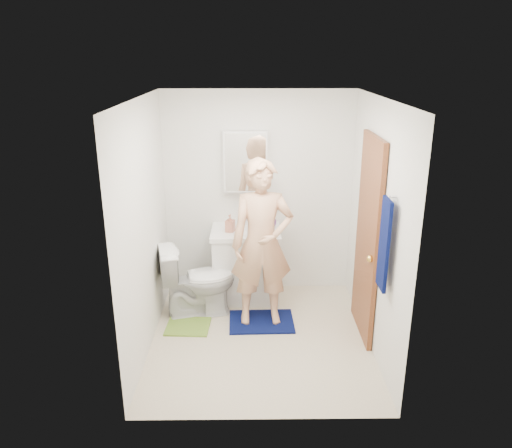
{
  "coord_description": "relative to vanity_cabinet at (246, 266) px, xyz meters",
  "views": [
    {
      "loc": [
        -0.09,
        -4.46,
        2.79
      ],
      "look_at": [
        -0.04,
        0.25,
        1.15
      ],
      "focal_mm": 35.0,
      "sensor_mm": 36.0,
      "label": 1
    }
  ],
  "objects": [
    {
      "name": "man",
      "position": [
        0.17,
        -0.58,
        0.51
      ],
      "size": [
        0.68,
        0.47,
        1.77
      ],
      "primitive_type": "imported",
      "rotation": [
        0.0,
        0.0,
        0.07
      ],
      "color": "tan",
      "rests_on": "bath_mat"
    },
    {
      "name": "wall_left",
      "position": [
        -0.96,
        -0.91,
        0.8
      ],
      "size": [
        0.02,
        2.4,
        2.4
      ],
      "primitive_type": "cube",
      "color": "silver",
      "rests_on": "ground"
    },
    {
      "name": "wall_right",
      "position": [
        1.26,
        -0.91,
        0.8
      ],
      "size": [
        0.02,
        2.4,
        2.4
      ],
      "primitive_type": "cube",
      "color": "silver",
      "rests_on": "ground"
    },
    {
      "name": "bath_mat",
      "position": [
        0.17,
        -0.61,
        -0.39
      ],
      "size": [
        0.71,
        0.51,
        0.02
      ],
      "primitive_type": "cube",
      "rotation": [
        0.0,
        0.0,
        0.03
      ],
      "color": "#071046",
      "rests_on": "floor"
    },
    {
      "name": "towel_hook",
      "position": [
        1.22,
        -1.48,
        1.27
      ],
      "size": [
        0.06,
        0.02,
        0.02
      ],
      "primitive_type": "cylinder",
      "rotation": [
        0.0,
        1.57,
        0.0
      ],
      "color": "silver",
      "rests_on": "wall_right"
    },
    {
      "name": "toilet",
      "position": [
        -0.53,
        -0.39,
        0.01
      ],
      "size": [
        0.88,
        0.63,
        0.81
      ],
      "primitive_type": "imported",
      "rotation": [
        0.0,
        0.0,
        1.81
      ],
      "color": "white",
      "rests_on": "floor"
    },
    {
      "name": "wall_front",
      "position": [
        0.15,
        -2.12,
        0.8
      ],
      "size": [
        2.2,
        0.02,
        2.4
      ],
      "primitive_type": "cube",
      "color": "silver",
      "rests_on": "ground"
    },
    {
      "name": "toothbrush_cup",
      "position": [
        0.3,
        0.11,
        0.49
      ],
      "size": [
        0.13,
        0.13,
        0.09
      ],
      "primitive_type": "imported",
      "rotation": [
        0.0,
        0.0,
        0.17
      ],
      "color": "#783D86",
      "rests_on": "countertop"
    },
    {
      "name": "towel",
      "position": [
        1.18,
        -1.48,
        0.85
      ],
      "size": [
        0.03,
        0.24,
        0.8
      ],
      "primitive_type": "cube",
      "color": "#071046",
      "rests_on": "wall_right"
    },
    {
      "name": "medicine_cabinet",
      "position": [
        0.0,
        0.22,
        1.2
      ],
      "size": [
        0.5,
        0.12,
        0.7
      ],
      "primitive_type": "cube",
      "color": "white",
      "rests_on": "wall_back"
    },
    {
      "name": "countertop",
      "position": [
        0.0,
        0.0,
        0.43
      ],
      "size": [
        0.79,
        0.59,
        0.05
      ],
      "primitive_type": "cube",
      "color": "white",
      "rests_on": "vanity_cabinet"
    },
    {
      "name": "mirror_panel",
      "position": [
        0.0,
        0.16,
        1.2
      ],
      "size": [
        0.46,
        0.01,
        0.66
      ],
      "primitive_type": "cube",
      "color": "white",
      "rests_on": "wall_back"
    },
    {
      "name": "ceiling",
      "position": [
        0.15,
        -0.91,
        2.01
      ],
      "size": [
        2.2,
        2.4,
        0.02
      ],
      "primitive_type": "cube",
      "color": "white",
      "rests_on": "ground"
    },
    {
      "name": "floor",
      "position": [
        0.15,
        -0.91,
        -0.41
      ],
      "size": [
        2.2,
        2.4,
        0.02
      ],
      "primitive_type": "cube",
      "color": "beige",
      "rests_on": "ground"
    },
    {
      "name": "wall_back",
      "position": [
        0.15,
        0.3,
        0.8
      ],
      "size": [
        2.2,
        0.02,
        2.4
      ],
      "primitive_type": "cube",
      "color": "silver",
      "rests_on": "ground"
    },
    {
      "name": "door",
      "position": [
        1.22,
        -0.76,
        0.62
      ],
      "size": [
        0.05,
        0.8,
        2.05
      ],
      "primitive_type": "cube",
      "color": "brown",
      "rests_on": "ground"
    },
    {
      "name": "faucet",
      "position": [
        0.0,
        0.18,
        0.51
      ],
      "size": [
        0.03,
        0.03,
        0.12
      ],
      "primitive_type": "cylinder",
      "color": "silver",
      "rests_on": "countertop"
    },
    {
      "name": "green_rug",
      "position": [
        -0.62,
        -0.7,
        -0.39
      ],
      "size": [
        0.47,
        0.41,
        0.02
      ],
      "primitive_type": "cube",
      "rotation": [
        0.0,
        0.0,
        -0.05
      ],
      "color": "olive",
      "rests_on": "floor"
    },
    {
      "name": "vanity_cabinet",
      "position": [
        0.0,
        0.0,
        0.0
      ],
      "size": [
        0.75,
        0.55,
        0.8
      ],
      "primitive_type": "cube",
      "color": "white",
      "rests_on": "floor"
    },
    {
      "name": "soap_dispenser",
      "position": [
        -0.17,
        -0.06,
        0.55
      ],
      "size": [
        0.12,
        0.12,
        0.2
      ],
      "primitive_type": "imported",
      "rotation": [
        0.0,
        0.0,
        -0.36
      ],
      "color": "#BF7259",
      "rests_on": "countertop"
    },
    {
      "name": "sink_basin",
      "position": [
        0.0,
        0.0,
        0.44
      ],
      "size": [
        0.4,
        0.4,
        0.03
      ],
      "primitive_type": "cylinder",
      "color": "white",
      "rests_on": "countertop"
    },
    {
      "name": "door_knob",
      "position": [
        1.18,
        -1.08,
        0.55
      ],
      "size": [
        0.07,
        0.07,
        0.07
      ],
      "primitive_type": "sphere",
      "color": "gold",
      "rests_on": "door"
    }
  ]
}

